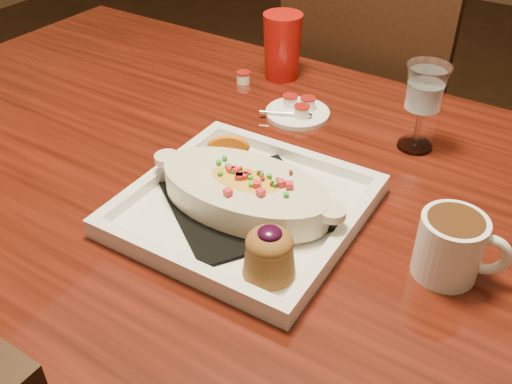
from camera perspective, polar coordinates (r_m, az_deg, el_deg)
The scene contains 8 objects.
table at distance 0.99m, azimuth -2.81°, elevation -1.95°, with size 1.50×0.90×0.75m.
chair_far at distance 1.54m, azimuth 11.21°, elevation 6.08°, with size 0.42×0.42×0.93m.
plate at distance 0.81m, azimuth -1.03°, elevation -0.84°, with size 0.33×0.33×0.08m.
coffee_mug at distance 0.75m, azimuth 19.04°, elevation -5.02°, with size 0.12×0.08×0.09m.
goblet at distance 0.97m, azimuth 16.53°, elevation 9.55°, with size 0.07×0.07×0.15m.
saucer at distance 1.08m, azimuth 4.14°, elevation 8.09°, with size 0.12×0.12×0.08m.
creamer_loose at distance 1.20m, azimuth -1.28°, elevation 11.42°, with size 0.03×0.03×0.02m.
red_tumbler at distance 1.20m, azimuth 2.64°, elevation 14.33°, with size 0.08×0.08×0.13m, color #B4120C.
Camera 1 is at (0.47, -0.62, 1.27)m, focal length 40.00 mm.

